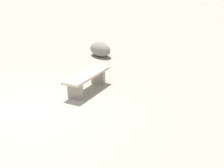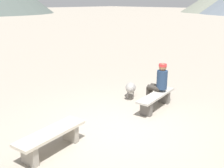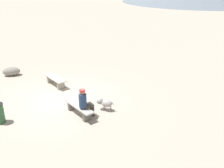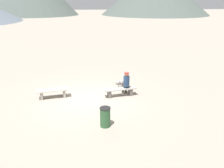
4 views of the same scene
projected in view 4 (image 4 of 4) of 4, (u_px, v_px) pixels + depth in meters
The scene contains 6 objects.
ground at pixel (88, 99), 11.29m from camera, with size 210.00×210.00×0.06m, color #9E9384.
bench_left at pixel (53, 92), 11.27m from camera, with size 1.62×0.71×0.45m.
bench_right at pixel (120, 91), 11.48m from camera, with size 1.71×0.64×0.43m.
seated_person at pixel (126, 82), 11.50m from camera, with size 0.35×0.60×1.24m.
dog at pixel (120, 83), 12.50m from camera, with size 0.65×0.60×0.52m.
trash_bin at pixel (105, 117), 8.71m from camera, with size 0.42×0.42×0.79m.
Camera 4 is at (0.18, -10.38, 4.61)m, focal length 36.54 mm.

